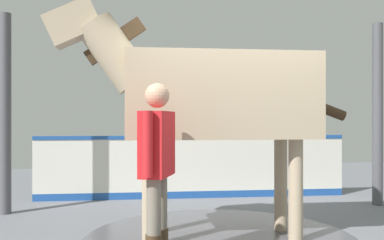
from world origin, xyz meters
name	(u,v)px	position (x,y,z in m)	size (l,w,h in m)	color
wet_patch	(220,238)	(-0.30, -0.19, 0.00)	(3.11, 3.11, 0.00)	#4C4C54
barrier_wall	(193,169)	(-2.84, -0.02, 0.50)	(0.44, 5.33, 1.07)	silver
roof_post_near	(5,113)	(-2.09, -2.90, 1.44)	(0.16, 0.16, 2.87)	#4C4C51
roof_post_far	(377,114)	(-1.72, 2.74, 1.44)	(0.16, 0.16, 2.87)	#4C4C51
horse	(210,97)	(-0.31, -0.31, 1.61)	(1.08, 3.47, 2.69)	tan
handler	(157,161)	(0.58, -1.00, 0.97)	(0.64, 0.39, 1.68)	#47331E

